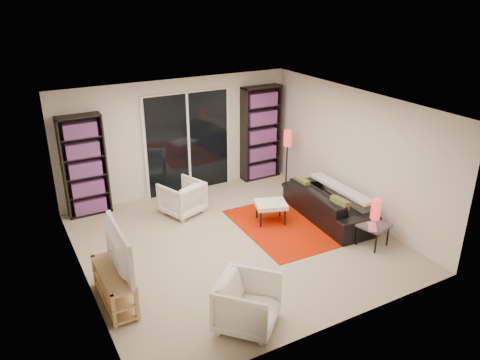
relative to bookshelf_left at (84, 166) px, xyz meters
The scene contains 20 objects.
floor 3.19m from the bookshelf_left, 50.10° to the right, with size 5.00×5.00×0.00m, color tan.
wall_back 1.97m from the bookshelf_left, ahead, with size 5.00×0.02×2.40m, color beige.
wall_front 5.22m from the bookshelf_left, 68.02° to the right, with size 5.00×0.02×2.40m, color beige.
wall_left 2.41m from the bookshelf_left, 103.27° to the right, with size 0.02×5.00×2.40m, color beige.
wall_right 5.03m from the bookshelf_left, 27.66° to the right, with size 0.02×5.00×2.40m, color beige.
ceiling 3.36m from the bookshelf_left, 50.10° to the right, with size 5.00×5.00×0.02m, color white.
sliding_door 2.16m from the bookshelf_left, ahead, with size 1.92×0.08×2.16m.
bookshelf_left is the anchor object (origin of this frame).
bookshelf_right 3.85m from the bookshelf_left, ahead, with size 0.90×0.30×2.10m.
tv_stand 3.07m from the bookshelf_left, 95.78° to the right, with size 0.36×1.14×0.50m.
tv 2.99m from the bookshelf_left, 95.39° to the right, with size 1.13×0.15×0.65m, color black.
rug 3.91m from the bookshelf_left, 36.75° to the right, with size 1.60×2.16×0.01m, color #B81A00.
sofa 4.63m from the bookshelf_left, 31.33° to the right, with size 2.05×0.80×0.60m, color black.
armchair_back 1.91m from the bookshelf_left, 28.42° to the right, with size 0.70×0.72×0.65m, color silver.
armchair_front 4.47m from the bookshelf_left, 76.00° to the right, with size 0.74×0.76×0.69m, color silver.
ottoman 3.55m from the bookshelf_left, 34.83° to the right, with size 0.68×0.62×0.40m.
side_table 5.33m from the bookshelf_left, 42.03° to the right, with size 0.55×0.55×0.40m.
laptop 5.34m from the bookshelf_left, 43.59° to the right, with size 0.35×0.22×0.03m, color silver.
table_lamp 5.33m from the bookshelf_left, 39.87° to the right, with size 0.17×0.17×0.37m, color red.
floor_lamp 4.15m from the bookshelf_left, ahead, with size 0.19×0.19×1.27m.
Camera 1 is at (-3.33, -6.20, 4.12)m, focal length 35.00 mm.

